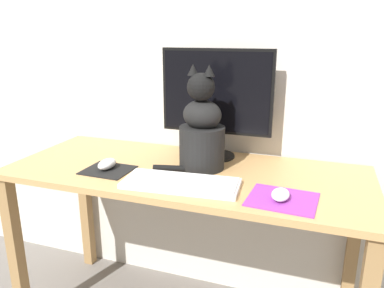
{
  "coord_description": "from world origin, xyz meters",
  "views": [
    {
      "loc": [
        0.49,
        -1.32,
        1.27
      ],
      "look_at": [
        0.05,
        -0.06,
        0.87
      ],
      "focal_mm": 35.0,
      "sensor_mm": 36.0,
      "label": 1
    }
  ],
  "objects_px": {
    "keyboard": "(181,183)",
    "monitor": "(216,98)",
    "cat": "(202,131)",
    "computer_mouse_right": "(280,195)",
    "computer_mouse_left": "(107,164)"
  },
  "relations": [
    {
      "from": "keyboard",
      "to": "monitor",
      "type": "bearing_deg",
      "value": 80.95
    },
    {
      "from": "keyboard",
      "to": "cat",
      "type": "bearing_deg",
      "value": 81.85
    },
    {
      "from": "monitor",
      "to": "keyboard",
      "type": "xyz_separation_m",
      "value": [
        -0.03,
        -0.36,
        -0.25
      ]
    },
    {
      "from": "monitor",
      "to": "computer_mouse_right",
      "type": "xyz_separation_m",
      "value": [
        0.32,
        -0.36,
        -0.24
      ]
    },
    {
      "from": "computer_mouse_right",
      "to": "computer_mouse_left",
      "type": "bearing_deg",
      "value": 174.85
    },
    {
      "from": "keyboard",
      "to": "cat",
      "type": "distance_m",
      "value": 0.25
    },
    {
      "from": "monitor",
      "to": "keyboard",
      "type": "relative_size",
      "value": 1.12
    },
    {
      "from": "cat",
      "to": "keyboard",
      "type": "bearing_deg",
      "value": -86.25
    },
    {
      "from": "computer_mouse_left",
      "to": "cat",
      "type": "distance_m",
      "value": 0.4
    },
    {
      "from": "computer_mouse_left",
      "to": "computer_mouse_right",
      "type": "bearing_deg",
      "value": -5.15
    },
    {
      "from": "computer_mouse_right",
      "to": "cat",
      "type": "distance_m",
      "value": 0.42
    },
    {
      "from": "monitor",
      "to": "computer_mouse_left",
      "type": "relative_size",
      "value": 4.71
    },
    {
      "from": "keyboard",
      "to": "computer_mouse_left",
      "type": "distance_m",
      "value": 0.35
    },
    {
      "from": "keyboard",
      "to": "cat",
      "type": "xyz_separation_m",
      "value": [
        0.01,
        0.2,
        0.14
      ]
    },
    {
      "from": "keyboard",
      "to": "computer_mouse_right",
      "type": "bearing_deg",
      "value": -5.3
    }
  ]
}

